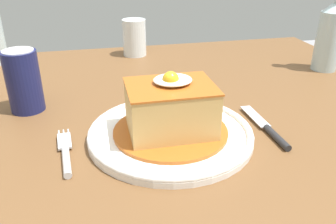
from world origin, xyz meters
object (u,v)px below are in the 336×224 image
(fork, at_px, (66,155))
(soda_can, at_px, (23,81))
(main_plate, at_px, (170,133))
(knife, at_px, (270,131))
(drinking_glass, at_px, (133,40))
(beer_bottle_clear_far, at_px, (330,32))

(fork, bearing_deg, soda_can, 112.22)
(soda_can, bearing_deg, fork, -67.78)
(main_plate, relative_size, knife, 1.72)
(knife, height_order, drinking_glass, drinking_glass)
(fork, height_order, drinking_glass, drinking_glass)
(fork, distance_m, drinking_glass, 0.56)
(main_plate, height_order, drinking_glass, drinking_glass)
(beer_bottle_clear_far, bearing_deg, knife, -136.32)
(soda_can, distance_m, beer_bottle_clear_far, 0.74)
(beer_bottle_clear_far, bearing_deg, drinking_glass, 153.38)
(knife, relative_size, drinking_glass, 1.57)
(main_plate, xyz_separation_m, drinking_glass, (0.00, 0.50, 0.04))
(knife, height_order, beer_bottle_clear_far, beer_bottle_clear_far)
(knife, distance_m, soda_can, 0.48)
(drinking_glass, bearing_deg, soda_can, -128.11)
(soda_can, height_order, drinking_glass, soda_can)
(knife, bearing_deg, fork, -179.89)
(fork, bearing_deg, knife, 0.11)
(main_plate, bearing_deg, fork, -171.50)
(beer_bottle_clear_far, xyz_separation_m, drinking_glass, (-0.47, 0.24, -0.05))
(main_plate, bearing_deg, beer_bottle_clear_far, 28.85)
(fork, bearing_deg, beer_bottle_clear_far, 23.90)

